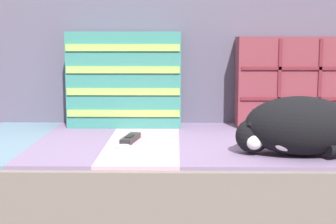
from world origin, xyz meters
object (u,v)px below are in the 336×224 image
at_px(couch, 145,196).
at_px(throw_pillow_striped, 125,79).
at_px(sleeping_cat, 296,127).
at_px(throw_pillow_quilted, 295,82).
at_px(game_remote_near, 130,139).

relative_size(couch, throw_pillow_striped, 4.07).
bearing_deg(sleeping_cat, throw_pillow_quilted, 77.56).
bearing_deg(couch, throw_pillow_striped, 111.27).
bearing_deg(sleeping_cat, game_remote_near, 159.68).
bearing_deg(throw_pillow_striped, sleeping_cat, -42.08).
distance_m(throw_pillow_quilted, game_remote_near, 0.71).
relative_size(throw_pillow_striped, sleeping_cat, 1.11).
xyz_separation_m(throw_pillow_quilted, game_remote_near, (-0.61, -0.31, -0.16)).
relative_size(couch, throw_pillow_quilted, 3.90).
xyz_separation_m(throw_pillow_striped, game_remote_near, (0.05, -0.31, -0.17)).
bearing_deg(throw_pillow_striped, throw_pillow_quilted, 0.04).
height_order(couch, throw_pillow_quilted, throw_pillow_quilted).
relative_size(couch, game_remote_near, 9.17).
relative_size(couch, sleeping_cat, 4.52).
bearing_deg(sleeping_cat, throw_pillow_striped, 137.92).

